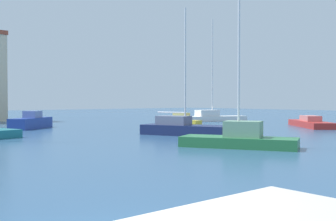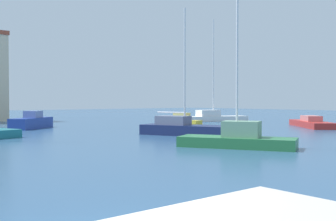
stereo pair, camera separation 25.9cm
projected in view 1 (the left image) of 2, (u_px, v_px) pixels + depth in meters
The scene contains 7 objects.
water at pixel (144, 133), 31.83m from camera, with size 160.00×160.00×0.00m, color #2D5175.
sailboat_white_far_right at pixel (211, 117), 49.90m from camera, with size 8.79×4.54×12.24m.
motorboat_yellow_distant_north at pixel (180, 122), 39.78m from camera, with size 2.32×4.41×1.33m.
sailboat_navy_far_left at pixel (183, 128), 30.09m from camera, with size 4.39×6.71×9.16m.
motorboat_red_outer_mooring at pixel (311, 123), 39.32m from camera, with size 6.68×7.29×1.07m.
sailboat_green_inner_mooring at pixel (240, 138), 22.14m from camera, with size 4.66×6.33×9.56m.
motorboat_blue_behind_lamppost at pixel (31, 122), 37.11m from camera, with size 4.92×4.43×1.57m.
Camera 1 is at (-4.01, -5.53, 2.51)m, focal length 44.51 mm.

